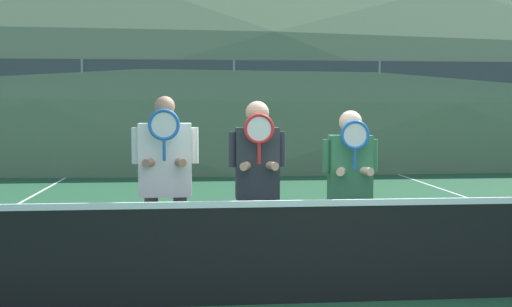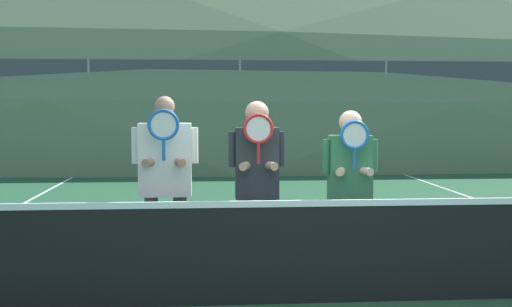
{
  "view_description": "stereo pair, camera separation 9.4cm",
  "coord_description": "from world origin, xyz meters",
  "px_view_note": "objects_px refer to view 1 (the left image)",
  "views": [
    {
      "loc": [
        -0.98,
        -5.45,
        1.72
      ],
      "look_at": [
        -0.39,
        0.79,
        1.26
      ],
      "focal_mm": 45.0,
      "sensor_mm": 36.0,
      "label": 1
    },
    {
      "loc": [
        -0.88,
        -5.45,
        1.72
      ],
      "look_at": [
        -0.39,
        0.79,
        1.26
      ],
      "focal_mm": 45.0,
      "sensor_mm": 36.0,
      "label": 2
    }
  ],
  "objects_px": {
    "player_leftmost": "(165,175)",
    "car_left_of_center": "(156,134)",
    "player_center_left": "(257,178)",
    "car_center": "(331,135)",
    "player_center_right": "(350,182)"
  },
  "relations": [
    {
      "from": "player_leftmost",
      "to": "car_left_of_center",
      "type": "height_order",
      "value": "player_leftmost"
    },
    {
      "from": "player_center_left",
      "to": "car_left_of_center",
      "type": "relative_size",
      "value": 0.38
    },
    {
      "from": "car_center",
      "to": "car_left_of_center",
      "type": "bearing_deg",
      "value": 174.79
    },
    {
      "from": "player_center_left",
      "to": "car_left_of_center",
      "type": "xyz_separation_m",
      "value": [
        -1.76,
        13.37,
        -0.17
      ]
    },
    {
      "from": "player_leftmost",
      "to": "player_center_right",
      "type": "height_order",
      "value": "player_leftmost"
    },
    {
      "from": "player_center_left",
      "to": "car_center",
      "type": "distance_m",
      "value": 13.36
    },
    {
      "from": "car_left_of_center",
      "to": "car_center",
      "type": "distance_m",
      "value": 5.24
    },
    {
      "from": "player_center_left",
      "to": "car_left_of_center",
      "type": "height_order",
      "value": "player_center_left"
    },
    {
      "from": "player_leftmost",
      "to": "car_center",
      "type": "xyz_separation_m",
      "value": [
        4.33,
        12.81,
        -0.2
      ]
    },
    {
      "from": "player_center_right",
      "to": "car_center",
      "type": "relative_size",
      "value": 0.4
    },
    {
      "from": "car_left_of_center",
      "to": "car_center",
      "type": "relative_size",
      "value": 1.1
    },
    {
      "from": "player_center_right",
      "to": "car_center",
      "type": "distance_m",
      "value": 13.16
    },
    {
      "from": "player_center_left",
      "to": "player_center_right",
      "type": "xyz_separation_m",
      "value": [
        0.89,
        -0.0,
        -0.05
      ]
    },
    {
      "from": "player_leftmost",
      "to": "car_center",
      "type": "distance_m",
      "value": 13.53
    },
    {
      "from": "player_leftmost",
      "to": "car_left_of_center",
      "type": "bearing_deg",
      "value": 93.84
    }
  ]
}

